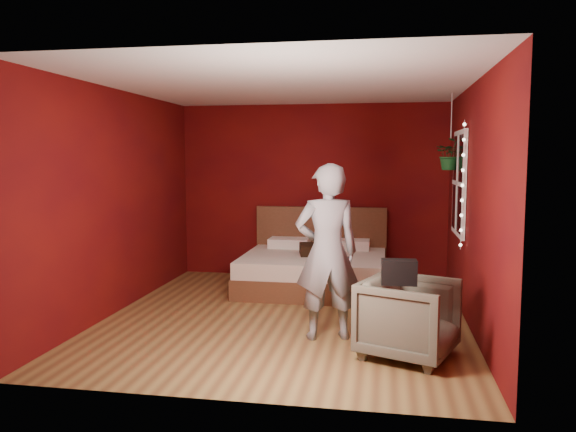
{
  "coord_description": "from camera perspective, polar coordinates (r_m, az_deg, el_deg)",
  "views": [
    {
      "loc": [
        1.09,
        -6.14,
        1.81
      ],
      "look_at": [
        -0.05,
        0.4,
        1.12
      ],
      "focal_mm": 35.0,
      "sensor_mm": 36.0,
      "label": 1
    }
  ],
  "objects": [
    {
      "name": "floor",
      "position": [
        6.49,
        -0.21,
        -10.22
      ],
      "size": [
        4.5,
        4.5,
        0.0
      ],
      "primitive_type": "plane",
      "color": "olive",
      "rests_on": "ground"
    },
    {
      "name": "room_walls",
      "position": [
        6.23,
        -0.21,
        4.76
      ],
      "size": [
        4.04,
        4.54,
        2.62
      ],
      "color": "#670F0A",
      "rests_on": "ground"
    },
    {
      "name": "window",
      "position": [
        7.1,
        16.96,
        3.21
      ],
      "size": [
        0.05,
        0.97,
        1.27
      ],
      "color": "white",
      "rests_on": "room_walls"
    },
    {
      "name": "fairy_lights",
      "position": [
        6.57,
        17.3,
        2.99
      ],
      "size": [
        0.04,
        0.04,
        1.45
      ],
      "color": "silver",
      "rests_on": "room_walls"
    },
    {
      "name": "bed",
      "position": [
        7.81,
        2.74,
        -5.34
      ],
      "size": [
        1.95,
        1.66,
        1.07
      ],
      "color": "brown",
      "rests_on": "ground"
    },
    {
      "name": "person",
      "position": [
        5.58,
        3.98,
        -3.68
      ],
      "size": [
        0.74,
        0.59,
        1.75
      ],
      "primitive_type": "imported",
      "rotation": [
        0.0,
        0.0,
        3.45
      ],
      "color": "gray",
      "rests_on": "ground"
    },
    {
      "name": "armchair",
      "position": [
        5.28,
        12.17,
        -10.11
      ],
      "size": [
        1.02,
        1.01,
        0.72
      ],
      "primitive_type": "imported",
      "rotation": [
        0.0,
        0.0,
        1.2
      ],
      "color": "#605C4C",
      "rests_on": "ground"
    },
    {
      "name": "handbag",
      "position": [
        4.94,
        11.2,
        -5.6
      ],
      "size": [
        0.31,
        0.17,
        0.22
      ],
      "primitive_type": "cube",
      "rotation": [
        0.0,
        0.0,
        0.05
      ],
      "color": "black",
      "rests_on": "armchair"
    },
    {
      "name": "throw_pillow",
      "position": [
        7.68,
        2.76,
        -3.41
      ],
      "size": [
        0.48,
        0.48,
        0.15
      ],
      "primitive_type": "cube",
      "rotation": [
        0.0,
        0.0,
        0.2
      ],
      "color": "black",
      "rests_on": "bed"
    },
    {
      "name": "hanging_plant",
      "position": [
        7.3,
        16.17,
        6.05
      ],
      "size": [
        0.37,
        0.32,
        0.95
      ],
      "color": "silver",
      "rests_on": "room_walls"
    }
  ]
}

